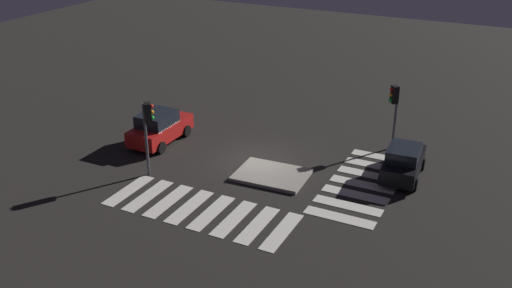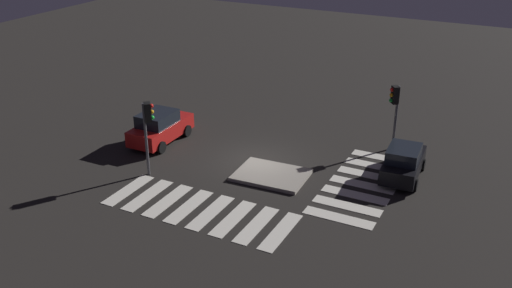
{
  "view_description": "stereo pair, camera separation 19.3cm",
  "coord_description": "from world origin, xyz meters",
  "px_view_note": "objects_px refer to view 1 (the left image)",
  "views": [
    {
      "loc": [
        12.22,
        -24.44,
        13.24
      ],
      "look_at": [
        0.0,
        0.0,
        1.0
      ],
      "focal_mm": 40.17,
      "sensor_mm": 36.0,
      "label": 1
    },
    {
      "loc": [
        12.39,
        -24.35,
        13.24
      ],
      "look_at": [
        0.0,
        0.0,
        1.0
      ],
      "focal_mm": 40.17,
      "sensor_mm": 36.0,
      "label": 2
    }
  ],
  "objects_px": {
    "traffic_island": "(272,175)",
    "car_black": "(403,162)",
    "traffic_light_south": "(148,121)",
    "traffic_light_north": "(394,102)",
    "car_red": "(160,127)"
  },
  "relations": [
    {
      "from": "traffic_island",
      "to": "traffic_light_south",
      "type": "height_order",
      "value": "traffic_light_south"
    },
    {
      "from": "car_black",
      "to": "traffic_light_south",
      "type": "relative_size",
      "value": 1.04
    },
    {
      "from": "traffic_island",
      "to": "car_black",
      "type": "bearing_deg",
      "value": 26.37
    },
    {
      "from": "traffic_island",
      "to": "car_red",
      "type": "height_order",
      "value": "car_red"
    },
    {
      "from": "car_red",
      "to": "traffic_light_north",
      "type": "bearing_deg",
      "value": -68.04
    },
    {
      "from": "traffic_island",
      "to": "traffic_light_south",
      "type": "distance_m",
      "value": 6.67
    },
    {
      "from": "traffic_island",
      "to": "traffic_light_north",
      "type": "relative_size",
      "value": 1.0
    },
    {
      "from": "car_black",
      "to": "traffic_light_north",
      "type": "xyz_separation_m",
      "value": [
        -1.43,
        3.11,
        1.93
      ]
    },
    {
      "from": "traffic_light_south",
      "to": "car_red",
      "type": "bearing_deg",
      "value": 76.44
    },
    {
      "from": "car_black",
      "to": "traffic_light_north",
      "type": "height_order",
      "value": "traffic_light_north"
    },
    {
      "from": "car_red",
      "to": "traffic_light_south",
      "type": "bearing_deg",
      "value": -151.66
    },
    {
      "from": "traffic_light_south",
      "to": "traffic_island",
      "type": "bearing_deg",
      "value": -18.38
    },
    {
      "from": "car_black",
      "to": "traffic_light_north",
      "type": "distance_m",
      "value": 3.93
    },
    {
      "from": "traffic_light_north",
      "to": "traffic_island",
      "type": "bearing_deg",
      "value": 14.64
    },
    {
      "from": "car_black",
      "to": "traffic_light_south",
      "type": "distance_m",
      "value": 12.76
    }
  ]
}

